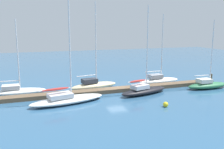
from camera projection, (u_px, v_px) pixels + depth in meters
ground_plane at (117, 91)px, 34.66m from camera, size 120.00×120.00×0.00m
dock_pier at (117, 90)px, 34.61m from camera, size 31.11×1.63×0.52m
dock_piling_far_end at (211, 79)px, 38.89m from camera, size 0.28×0.28×1.60m
sailboat_0 at (17, 91)px, 32.91m from camera, size 7.29×2.24×9.66m
sailboat_1 at (67, 98)px, 29.21m from camera, size 9.15×4.12×13.52m
sailboat_2 at (94, 85)px, 35.84m from camera, size 7.17×3.03×12.03m
sailboat_3 at (144, 90)px, 33.18m from camera, size 7.44×3.62×11.35m
sailboat_4 at (159, 80)px, 39.12m from camera, size 6.95×2.31×10.51m
sailboat_5 at (207, 84)px, 36.24m from camera, size 6.45×2.03×9.63m
mooring_buoy_yellow at (166, 104)px, 27.99m from camera, size 0.58×0.58×0.58m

